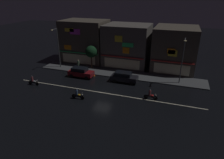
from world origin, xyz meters
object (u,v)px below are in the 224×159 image
streetlamp_mid (183,58)px  motorcycle_lead (150,95)px  motorcycle_following (77,95)px  traffic_cone (94,74)px  pedestrian_on_sidewalk (78,65)px  parked_car_trailing (81,72)px  parked_car_near_kerb (124,77)px  streetlamp_west (58,45)px  motorcycle_opposite_lane (33,81)px

streetlamp_mid → motorcycle_lead: (-3.52, -6.57, -3.74)m
motorcycle_following → streetlamp_mid: bearing=-137.9°
streetlamp_mid → traffic_cone: size_ratio=13.05×
streetlamp_mid → pedestrian_on_sidewalk: 18.46m
pedestrian_on_sidewalk → motorcycle_following: pedestrian_on_sidewalk is taller
streetlamp_mid → motorcycle_lead: streetlamp_mid is taller
parked_car_trailing → motorcycle_following: size_ratio=2.26×
pedestrian_on_sidewalk → motorcycle_lead: pedestrian_on_sidewalk is taller
parked_car_near_kerb → streetlamp_west: bearing=-10.0°
streetlamp_west → motorcycle_opposite_lane: streetlamp_west is taller
pedestrian_on_sidewalk → parked_car_trailing: (2.00, -2.97, -0.13)m
streetlamp_mid → motorcycle_opposite_lane: size_ratio=3.78×
streetlamp_west → motorcycle_following: streetlamp_west is taller
parked_car_trailing → motorcycle_opposite_lane: bearing=-135.7°
streetlamp_mid → motorcycle_following: size_ratio=3.78×
motorcycle_lead → streetlamp_mid: bearing=67.3°
parked_car_trailing → motorcycle_lead: size_ratio=2.26×
streetlamp_mid → pedestrian_on_sidewalk: bearing=178.4°
parked_car_near_kerb → parked_car_trailing: bearing=2.8°
parked_car_near_kerb → motorcycle_opposite_lane: parked_car_near_kerb is taller
pedestrian_on_sidewalk → motorcycle_lead: bearing=-155.2°
pedestrian_on_sidewalk → motorcycle_lead: 16.25m
pedestrian_on_sidewalk → motorcycle_lead: (14.63, -7.07, -0.37)m
parked_car_near_kerb → motorcycle_opposite_lane: (-13.19, -5.80, -0.24)m
parked_car_near_kerb → traffic_cone: parked_car_near_kerb is taller
streetlamp_west → parked_car_near_kerb: bearing=-10.0°
parked_car_near_kerb → parked_car_trailing: same height
streetlamp_west → motorcycle_opposite_lane: size_ratio=3.90×
motorcycle_lead → traffic_cone: bearing=159.5°
pedestrian_on_sidewalk → traffic_cone: bearing=-154.5°
pedestrian_on_sidewalk → motorcycle_following: 11.44m
traffic_cone → streetlamp_mid: bearing=5.5°
parked_car_trailing → traffic_cone: parked_car_trailing is taller
pedestrian_on_sidewalk → parked_car_trailing: 3.58m
streetlamp_mid → traffic_cone: bearing=-174.5°
parked_car_trailing → motorcycle_opposite_lane: parked_car_trailing is taller
streetlamp_west → pedestrian_on_sidewalk: size_ratio=3.96×
streetlamp_west → parked_car_near_kerb: size_ratio=1.72×
streetlamp_west → motorcycle_lead: bearing=-20.3°
parked_car_trailing → motorcycle_lead: (12.63, -4.10, -0.24)m
motorcycle_lead → motorcycle_opposite_lane: size_ratio=1.00×
streetlamp_west → pedestrian_on_sidewalk: bearing=2.8°
parked_car_near_kerb → motorcycle_following: size_ratio=2.26×
streetlamp_mid → motorcycle_lead: size_ratio=3.78×
streetlamp_west → motorcycle_opposite_lane: bearing=-87.0°
parked_car_near_kerb → parked_car_trailing: size_ratio=1.00×
motorcycle_following → motorcycle_opposite_lane: bearing=-6.1°
motorcycle_opposite_lane → streetlamp_mid: bearing=-155.5°
motorcycle_following → parked_car_trailing: bearing=-60.4°
motorcycle_opposite_lane → parked_car_near_kerb: bearing=-151.7°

